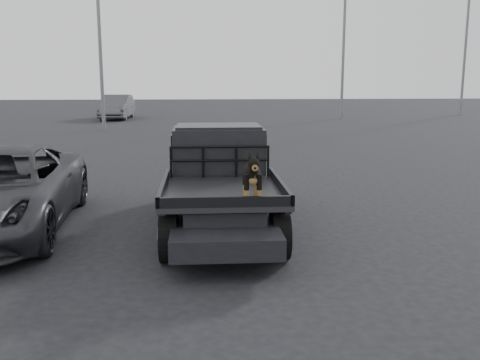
{
  "coord_description": "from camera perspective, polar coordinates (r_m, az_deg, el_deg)",
  "views": [
    {
      "loc": [
        0.23,
        -7.8,
        2.7
      ],
      "look_at": [
        0.75,
        -0.57,
        1.31
      ],
      "focal_mm": 40.0,
      "sensor_mm": 36.0,
      "label": 1
    }
  ],
  "objects": [
    {
      "name": "ute_cab",
      "position": [
        10.4,
        -2.31,
        3.47
      ],
      "size": [
        1.72,
        1.3,
        0.88
      ],
      "primitive_type": null,
      "color": "black",
      "rests_on": "flatbed_ute"
    },
    {
      "name": "dog",
      "position": [
        7.64,
        1.26,
        0.24
      ],
      "size": [
        0.32,
        0.6,
        0.74
      ],
      "primitive_type": null,
      "color": "black",
      "rests_on": "flatbed_ute"
    },
    {
      "name": "distant_car_a",
      "position": [
        36.39,
        -12.99,
        7.61
      ],
      "size": [
        1.8,
        4.83,
        1.58
      ],
      "primitive_type": "imported",
      "rotation": [
        0.0,
        0.0,
        -0.03
      ],
      "color": "#504F55",
      "rests_on": "ground"
    },
    {
      "name": "flatbed_ute",
      "position": [
        9.63,
        -2.09,
        -2.57
      ],
      "size": [
        2.0,
        5.4,
        0.92
      ],
      "primitive_type": null,
      "color": "black",
      "rests_on": "ground"
    },
    {
      "name": "ground",
      "position": [
        8.26,
        -5.51,
        -8.26
      ],
      "size": [
        120.0,
        120.0,
        0.0
      ],
      "primitive_type": "plane",
      "color": "black",
      "rests_on": "ground"
    },
    {
      "name": "headache_rack",
      "position": [
        9.68,
        -2.16,
        1.93
      ],
      "size": [
        1.8,
        0.08,
        0.55
      ],
      "primitive_type": null,
      "color": "black",
      "rests_on": "flatbed_ute"
    }
  ]
}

